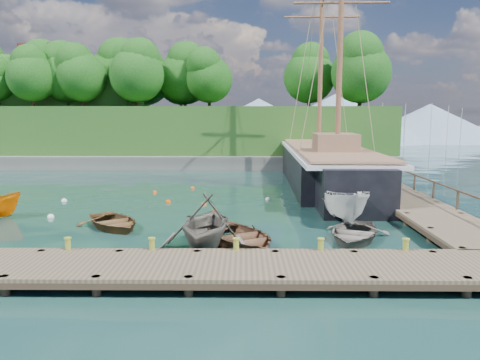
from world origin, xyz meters
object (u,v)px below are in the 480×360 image
object	(u,v)px
rowboat_1	(206,248)
schooner	(326,169)
rowboat_3	(353,240)
rowboat_2	(240,245)
cabin_boat_white	(343,221)
rowboat_0	(114,228)

from	to	relation	value
rowboat_1	schooner	size ratio (longest dim) A/B	0.15
rowboat_3	schooner	bearing A→B (deg)	105.33
rowboat_2	schooner	world-z (taller)	schooner
cabin_boat_white	rowboat_2	bearing A→B (deg)	-139.68
rowboat_2	rowboat_3	world-z (taller)	rowboat_2
schooner	rowboat_3	bearing A→B (deg)	-94.31
rowboat_0	rowboat_1	xyz separation A→B (m)	(4.69, -3.27, 0.00)
rowboat_1	rowboat_2	bearing A→B (deg)	21.43
rowboat_1	rowboat_2	world-z (taller)	rowboat_1
rowboat_0	rowboat_2	world-z (taller)	rowboat_2
rowboat_1	rowboat_3	distance (m)	6.38
cabin_boat_white	schooner	distance (m)	11.79
rowboat_3	schooner	world-z (taller)	schooner
cabin_boat_white	schooner	size ratio (longest dim) A/B	0.18
rowboat_1	schooner	xyz separation A→B (m)	(7.67, 16.50, 1.23)
rowboat_3	cabin_boat_white	distance (m)	3.56
rowboat_2	rowboat_3	distance (m)	4.97
rowboat_0	schooner	size ratio (longest dim) A/B	0.13
rowboat_0	rowboat_3	distance (m)	11.12
rowboat_0	rowboat_2	size ratio (longest dim) A/B	0.85
rowboat_2	rowboat_3	size ratio (longest dim) A/B	1.13
rowboat_3	rowboat_0	bearing A→B (deg)	-169.71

